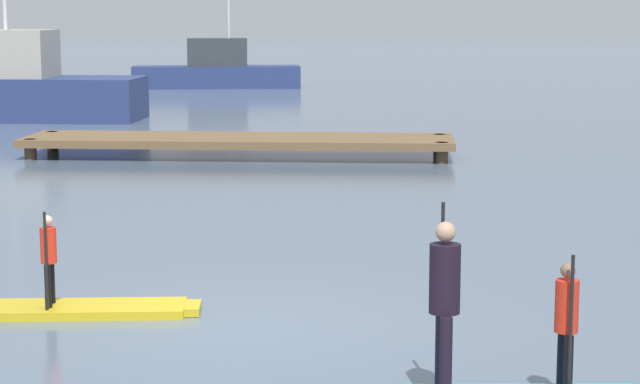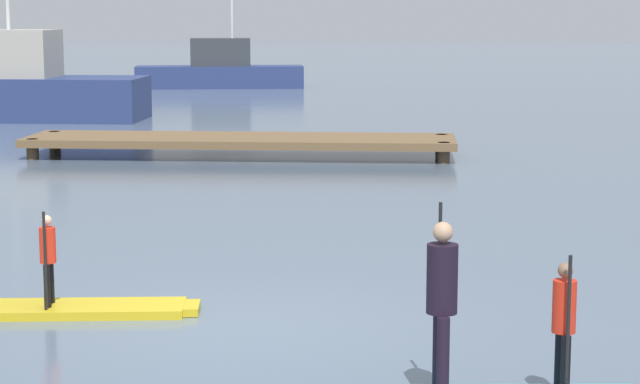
% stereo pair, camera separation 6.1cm
% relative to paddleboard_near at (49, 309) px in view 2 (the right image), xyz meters
% --- Properties ---
extents(ground_plane, '(240.00, 240.00, 0.00)m').
position_rel_paddleboard_near_xyz_m(ground_plane, '(2.25, -0.39, -0.05)').
color(ground_plane, slate).
extents(paddleboard_near, '(3.41, 1.03, 0.10)m').
position_rel_paddleboard_near_xyz_m(paddleboard_near, '(0.00, 0.00, 0.00)').
color(paddleboard_near, gold).
rests_on(paddleboard_near, ground).
extents(paddler_child_solo, '(0.20, 0.37, 1.10)m').
position_rel_paddleboard_near_xyz_m(paddler_child_solo, '(0.01, -0.01, 0.63)').
color(paddler_child_solo, black).
rests_on(paddler_child_solo, paddleboard_near).
extents(paddler_adult, '(0.29, 0.49, 1.66)m').
position_rel_paddleboard_near_xyz_m(paddler_adult, '(4.32, -2.76, 0.92)').
color(paddler_adult, black).
rests_on(paddler_adult, paddleboard_far).
extents(paddler_child_front, '(0.22, 0.41, 1.27)m').
position_rel_paddleboard_near_xyz_m(paddler_child_front, '(5.37, -2.70, 0.71)').
color(paddler_child_front, black).
rests_on(paddler_child_front, paddleboard_far).
extents(motor_boat_small_navy, '(7.56, 2.90, 5.22)m').
position_rel_paddleboard_near_xyz_m(motor_boat_small_navy, '(-4.20, 38.57, 0.74)').
color(motor_boat_small_navy, navy).
rests_on(motor_boat_small_navy, ground).
extents(floating_dock, '(10.05, 2.31, 0.47)m').
position_rel_paddleboard_near_xyz_m(floating_dock, '(0.15, 14.35, 0.33)').
color(floating_dock, brown).
rests_on(floating_dock, ground).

